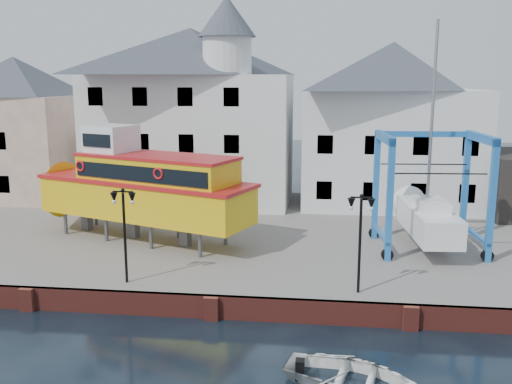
# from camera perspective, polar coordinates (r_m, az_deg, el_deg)

# --- Properties ---
(ground) EXTENTS (140.00, 140.00, 0.00)m
(ground) POSITION_cam_1_polar(r_m,az_deg,el_deg) (24.18, -4.46, -12.57)
(ground) COLOR black
(ground) RESTS_ON ground
(hardstanding) EXTENTS (44.00, 22.00, 1.00)m
(hardstanding) POSITION_cam_1_polar(r_m,az_deg,el_deg) (34.24, -0.86, -4.40)
(hardstanding) COLOR slate
(hardstanding) RESTS_ON ground
(quay_wall) EXTENTS (44.00, 0.47, 1.00)m
(quay_wall) POSITION_cam_1_polar(r_m,az_deg,el_deg) (24.08, -4.43, -11.39)
(quay_wall) COLOR maroon
(quay_wall) RESTS_ON ground
(building_pink) EXTENTS (8.00, 7.00, 10.30)m
(building_pink) POSITION_cam_1_polar(r_m,az_deg,el_deg) (45.72, -22.68, 5.90)
(building_pink) COLOR tan
(building_pink) RESTS_ON hardstanding
(building_white_main) EXTENTS (14.00, 8.30, 14.00)m
(building_white_main) POSITION_cam_1_polar(r_m,az_deg,el_deg) (41.19, -6.27, 7.87)
(building_white_main) COLOR white
(building_white_main) RESTS_ON hardstanding
(building_white_right) EXTENTS (12.00, 8.00, 11.20)m
(building_white_right) POSITION_cam_1_polar(r_m,az_deg,el_deg) (41.03, 13.31, 6.58)
(building_white_right) COLOR white
(building_white_right) RESTS_ON hardstanding
(lamp_post_left) EXTENTS (1.12, 0.32, 4.20)m
(lamp_post_left) POSITION_cam_1_polar(r_m,az_deg,el_deg) (25.01, -13.09, -1.93)
(lamp_post_left) COLOR black
(lamp_post_left) RESTS_ON hardstanding
(lamp_post_right) EXTENTS (1.12, 0.32, 4.20)m
(lamp_post_right) POSITION_cam_1_polar(r_m,az_deg,el_deg) (23.58, 10.43, -2.63)
(lamp_post_right) COLOR black
(lamp_post_right) RESTS_ON hardstanding
(tour_boat) EXTENTS (14.57, 8.31, 6.23)m
(tour_boat) POSITION_cam_1_polar(r_m,az_deg,el_deg) (32.08, -12.27, 0.57)
(tour_boat) COLOR #59595E
(tour_boat) RESTS_ON hardstanding
(travel_lift) EXTENTS (5.75, 7.82, 11.62)m
(travel_lift) POSITION_cam_1_polar(r_m,az_deg,el_deg) (31.39, 16.56, -1.72)
(travel_lift) COLOR blue
(travel_lift) RESTS_ON hardstanding
(motorboat_b) EXTENTS (4.83, 3.94, 0.88)m
(motorboat_b) POSITION_cam_1_polar(r_m,az_deg,el_deg) (19.82, 9.28, -18.41)
(motorboat_b) COLOR white
(motorboat_b) RESTS_ON ground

